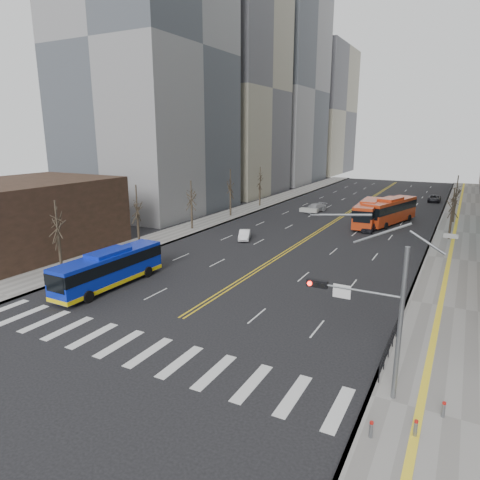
# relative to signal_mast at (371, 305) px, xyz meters

# --- Properties ---
(ground) EXTENTS (220.00, 220.00, 0.00)m
(ground) POSITION_rel_signal_mast_xyz_m (-13.77, -2.00, -4.86)
(ground) COLOR black
(sidewalk_right) EXTENTS (7.00, 130.00, 0.15)m
(sidewalk_right) POSITION_rel_signal_mast_xyz_m (3.73, 43.00, -4.78)
(sidewalk_right) COLOR slate
(sidewalk_right) RESTS_ON ground
(sidewalk_left) EXTENTS (5.00, 130.00, 0.15)m
(sidewalk_left) POSITION_rel_signal_mast_xyz_m (-30.27, 43.00, -4.78)
(sidewalk_left) COLOR slate
(sidewalk_left) RESTS_ON ground
(crosswalk) EXTENTS (26.70, 4.00, 0.01)m
(crosswalk) POSITION_rel_signal_mast_xyz_m (-13.77, -2.00, -4.85)
(crosswalk) COLOR silver
(crosswalk) RESTS_ON ground
(centerline) EXTENTS (0.55, 100.00, 0.01)m
(centerline) POSITION_rel_signal_mast_xyz_m (-13.77, 53.00, -4.85)
(centerline) COLOR gold
(centerline) RESTS_ON ground
(office_towers) EXTENTS (83.00, 134.00, 58.00)m
(office_towers) POSITION_rel_signal_mast_xyz_m (-13.64, 66.51, 19.07)
(office_towers) COLOR gray
(office_towers) RESTS_ON ground
(storefront) EXTENTS (14.00, 18.00, 8.00)m
(storefront) POSITION_rel_signal_mast_xyz_m (-39.77, 9.97, -0.85)
(storefront) COLOR black
(storefront) RESTS_ON ground
(signal_mast) EXTENTS (5.37, 0.37, 9.39)m
(signal_mast) POSITION_rel_signal_mast_xyz_m (0.00, 0.00, 0.00)
(signal_mast) COLOR slate
(signal_mast) RESTS_ON ground
(pedestrian_railing) EXTENTS (0.06, 6.06, 1.02)m
(pedestrian_railing) POSITION_rel_signal_mast_xyz_m (0.53, 4.00, -4.03)
(pedestrian_railing) COLOR black
(pedestrian_railing) RESTS_ON sidewalk_right
(bollards) EXTENTS (2.87, 3.17, 0.78)m
(bollards) POSITION_rel_signal_mast_xyz_m (2.50, -2.16, -4.30)
(bollards) COLOR slate
(bollards) RESTS_ON sidewalk_right
(street_trees) EXTENTS (35.20, 47.20, 7.60)m
(street_trees) POSITION_rel_signal_mast_xyz_m (-20.94, 32.55, 0.02)
(street_trees) COLOR black
(street_trees) RESTS_ON ground
(blue_bus) EXTENTS (2.69, 11.18, 3.27)m
(blue_bus) POSITION_rel_signal_mast_xyz_m (-23.08, 5.56, -3.14)
(blue_bus) COLOR #0C23B5
(blue_bus) RESTS_ON ground
(red_bus_near) EXTENTS (6.10, 12.64, 3.88)m
(red_bus_near) POSITION_rel_signal_mast_xyz_m (-6.16, 44.87, -2.70)
(red_bus_near) COLOR #B03212
(red_bus_near) RESTS_ON ground
(red_bus_far) EXTENTS (3.30, 11.81, 3.70)m
(red_bus_far) POSITION_rel_signal_mast_xyz_m (-8.62, 42.42, -2.80)
(red_bus_far) COLOR #B03212
(red_bus_far) RESTS_ON ground
(car_white) EXTENTS (2.61, 3.96, 1.23)m
(car_white) POSITION_rel_signal_mast_xyz_m (-20.58, 26.22, -4.24)
(car_white) COLOR silver
(car_white) RESTS_ON ground
(car_dark_mid) EXTENTS (1.72, 3.83, 1.28)m
(car_dark_mid) POSITION_rel_signal_mast_xyz_m (-7.59, 38.12, -4.22)
(car_dark_mid) COLOR black
(car_dark_mid) RESTS_ON ground
(car_silver) EXTENTS (3.47, 5.26, 1.42)m
(car_silver) POSITION_rel_signal_mast_xyz_m (-19.02, 49.26, -4.15)
(car_silver) COLOR #ADADB3
(car_silver) RESTS_ON ground
(car_dark_far) EXTENTS (2.17, 4.65, 1.29)m
(car_dark_far) POSITION_rel_signal_mast_xyz_m (-1.86, 70.72, -4.21)
(car_dark_far) COLOR black
(car_dark_far) RESTS_ON ground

